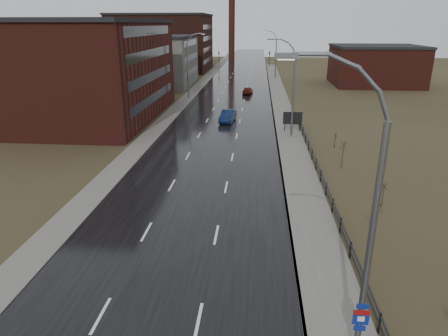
% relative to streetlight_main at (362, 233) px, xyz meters
% --- Properties ---
extents(road, '(14.00, 300.00, 0.06)m').
position_rel_streetlight_main_xyz_m(road, '(-8.47, 58.00, -6.03)').
color(road, black).
rests_on(road, ground).
extents(sidewalk_right, '(3.20, 180.00, 0.18)m').
position_rel_streetlight_main_xyz_m(sidewalk_right, '(0.13, 33.00, -5.97)').
color(sidewalk_right, '#595651').
rests_on(sidewalk_right, ground).
extents(curb_right, '(0.16, 180.00, 0.18)m').
position_rel_streetlight_main_xyz_m(curb_right, '(-1.39, 33.00, -5.97)').
color(curb_right, slate).
rests_on(curb_right, ground).
extents(sidewalk_left, '(2.40, 260.00, 0.12)m').
position_rel_streetlight_main_xyz_m(sidewalk_left, '(-16.67, 58.00, -6.00)').
color(sidewalk_left, '#595651').
rests_on(sidewalk_left, ground).
extents(warehouse_near, '(22.44, 28.56, 13.50)m').
position_rel_streetlight_main_xyz_m(warehouse_near, '(-29.46, 43.00, 0.70)').
color(warehouse_near, '#471914').
rests_on(warehouse_near, ground).
extents(warehouse_mid, '(16.32, 20.40, 10.50)m').
position_rel_streetlight_main_xyz_m(warehouse_mid, '(-26.46, 76.00, -0.80)').
color(warehouse_mid, slate).
rests_on(warehouse_mid, ground).
extents(warehouse_far, '(26.52, 24.48, 15.50)m').
position_rel_streetlight_main_xyz_m(warehouse_far, '(-31.47, 106.00, 1.70)').
color(warehouse_far, '#331611').
rests_on(warehouse_far, ground).
extents(building_right, '(18.36, 16.32, 8.50)m').
position_rel_streetlight_main_xyz_m(building_right, '(21.83, 80.00, -1.80)').
color(building_right, '#471914').
rests_on(building_right, ground).
extents(smokestack, '(2.70, 2.70, 30.70)m').
position_rel_streetlight_main_xyz_m(smokestack, '(-14.47, 148.00, 9.44)').
color(smokestack, '#331611').
rests_on(smokestack, ground).
extents(streetlight_main, '(3.91, 0.29, 12.11)m').
position_rel_streetlight_main_xyz_m(streetlight_main, '(0.00, 0.00, 0.00)').
color(streetlight_main, slate).
rests_on(streetlight_main, ground).
extents(streetlight_right_mid, '(3.36, 0.28, 11.35)m').
position_rel_streetlight_main_xyz_m(streetlight_right_mid, '(0.03, 34.00, -0.22)').
color(streetlight_right_mid, slate).
rests_on(streetlight_right_mid, ground).
extents(streetlight_left, '(3.36, 0.28, 11.35)m').
position_rel_streetlight_main_xyz_m(streetlight_left, '(-16.17, 60.00, -0.22)').
color(streetlight_left, slate).
rests_on(streetlight_left, ground).
extents(streetlight_right_far, '(3.36, 0.28, 11.35)m').
position_rel_streetlight_main_xyz_m(streetlight_right_far, '(0.03, 88.00, -0.22)').
color(streetlight_right_far, slate).
rests_on(streetlight_right_far, ground).
extents(guardrail, '(0.10, 53.05, 1.10)m').
position_rel_streetlight_main_xyz_m(guardrail, '(1.83, 16.32, -5.35)').
color(guardrail, black).
rests_on(guardrail, ground).
extents(shrub_c, '(0.63, 0.66, 2.66)m').
position_rel_streetlight_main_xyz_m(shrub_c, '(3.85, 10.40, -4.65)').
color(shrub_c, '#382D23').
rests_on(shrub_c, ground).
extents(shrub_d, '(0.48, 0.51, 2.01)m').
position_rel_streetlight_main_xyz_m(shrub_d, '(5.65, 15.21, -4.99)').
color(shrub_d, '#382D23').
rests_on(shrub_d, ground).
extents(shrub_e, '(0.63, 0.67, 2.69)m').
position_rel_streetlight_main_xyz_m(shrub_e, '(4.29, 23.53, -4.63)').
color(shrub_e, '#382D23').
rests_on(shrub_e, ground).
extents(shrub_f, '(0.41, 0.43, 1.70)m').
position_rel_streetlight_main_xyz_m(shrub_f, '(4.81, 30.33, -5.16)').
color(shrub_f, '#382D23').
rests_on(shrub_f, ground).
extents(billboard, '(2.36, 0.17, 2.61)m').
position_rel_streetlight_main_xyz_m(billboard, '(0.63, 36.63, -4.31)').
color(billboard, black).
rests_on(billboard, ground).
extents(traffic_light_left, '(0.58, 2.73, 5.30)m').
position_rel_streetlight_main_xyz_m(traffic_light_left, '(-16.47, 118.00, -1.46)').
color(traffic_light_left, black).
rests_on(traffic_light_left, ground).
extents(traffic_light_right, '(0.58, 2.73, 5.30)m').
position_rel_streetlight_main_xyz_m(traffic_light_right, '(-0.47, 118.00, -1.46)').
color(traffic_light_right, black).
rests_on(traffic_light_right, ground).
extents(car_near, '(2.23, 5.00, 1.59)m').
position_rel_streetlight_main_xyz_m(car_near, '(-7.82, 41.54, -5.26)').
color(car_near, '#0C1A3E').
rests_on(car_near, ground).
extents(car_far, '(2.11, 4.25, 1.39)m').
position_rel_streetlight_main_xyz_m(car_far, '(-5.76, 64.90, -5.36)').
color(car_far, '#49100C').
rests_on(car_far, ground).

